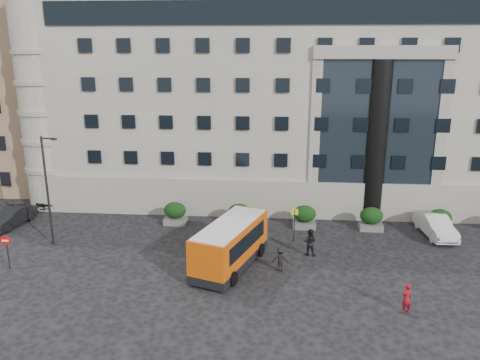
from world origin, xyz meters
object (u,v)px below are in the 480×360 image
object	(u,v)px
no_entry_sign	(6,245)
pedestrian_a	(407,298)
hedge_c	(304,217)
parked_car_d	(56,195)
white_taxi	(435,225)
hedge_d	(371,219)
hedge_e	(440,220)
parked_car_b	(11,217)
pedestrian_c	(280,259)
hedge_b	(239,215)
parked_car_c	(86,198)
pedestrian_b	(310,242)
bus_stop_sign	(294,219)
hedge_a	(175,213)
street_lamp	(48,187)
red_truck	(117,173)
minibus	(230,243)

from	to	relation	value
no_entry_sign	pedestrian_a	bearing A→B (deg)	-7.64
hedge_c	no_entry_sign	bearing A→B (deg)	-155.51
parked_car_d	white_taxi	world-z (taller)	white_taxi
hedge_d	white_taxi	size ratio (longest dim) A/B	0.37
hedge_e	parked_car_b	xyz separation A→B (m)	(-33.80, -1.50, -0.18)
white_taxi	pedestrian_c	bearing A→B (deg)	-155.49
parked_car_b	hedge_c	bearing A→B (deg)	13.17
hedge_b	parked_car_d	world-z (taller)	hedge_b
parked_car_d	pedestrian_c	world-z (taller)	pedestrian_c
parked_car_c	pedestrian_b	distance (m)	21.74
hedge_d	parked_car_c	distance (m)	25.10
bus_stop_sign	pedestrian_c	distance (m)	5.05
hedge_b	hedge_c	xyz separation A→B (m)	(5.20, 0.00, 0.00)
hedge_a	hedge_b	bearing A→B (deg)	0.00
parked_car_c	white_taxi	bearing A→B (deg)	-16.19
hedge_e	street_lamp	world-z (taller)	street_lamp
hedge_e	pedestrian_b	xyz separation A→B (m)	(-10.30, -5.12, 0.02)
red_truck	white_taxi	bearing A→B (deg)	-7.59
pedestrian_a	hedge_b	bearing A→B (deg)	-75.08
no_entry_sign	minibus	distance (m)	14.32
no_entry_sign	parked_car_d	distance (m)	13.71
bus_stop_sign	parked_car_b	bearing A→B (deg)	176.69
hedge_b	pedestrian_b	bearing A→B (deg)	-44.03
minibus	no_entry_sign	bearing A→B (deg)	-154.69
hedge_e	red_truck	size ratio (longest dim) A/B	0.35
white_taxi	red_truck	bearing A→B (deg)	152.59
pedestrian_c	parked_car_d	bearing A→B (deg)	-26.27
red_truck	hedge_c	bearing A→B (deg)	-15.29
hedge_d	no_entry_sign	world-z (taller)	no_entry_sign
no_entry_sign	pedestrian_a	distance (m)	24.45
red_truck	parked_car_d	world-z (taller)	red_truck
parked_car_b	parked_car_c	world-z (taller)	parked_car_b
parked_car_b	street_lamp	bearing A→B (deg)	-23.61
parked_car_d	pedestrian_a	world-z (taller)	pedestrian_a
white_taxi	hedge_a	bearing A→B (deg)	171.97
no_entry_sign	white_taxi	bearing A→B (deg)	15.37
pedestrian_a	street_lamp	bearing A→B (deg)	-42.22
hedge_a	parked_car_b	world-z (taller)	hedge_a
street_lamp	parked_car_b	size ratio (longest dim) A/B	1.75
street_lamp	white_taxi	xyz separation A→B (m)	(28.19, 4.00, -3.55)
hedge_a	street_lamp	bearing A→B (deg)	-148.84
bus_stop_sign	parked_car_b	distance (m)	22.56
bus_stop_sign	red_truck	bearing A→B (deg)	143.25
hedge_a	parked_car_d	world-z (taller)	hedge_a
parked_car_b	bus_stop_sign	bearing A→B (deg)	6.20
hedge_a	pedestrian_c	distance (m)	11.44
hedge_c	pedestrian_b	xyz separation A→B (m)	(0.10, -5.12, 0.02)
hedge_e	minibus	distance (m)	17.20
street_lamp	no_entry_sign	distance (m)	4.98
hedge_a	bus_stop_sign	world-z (taller)	bus_stop_sign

